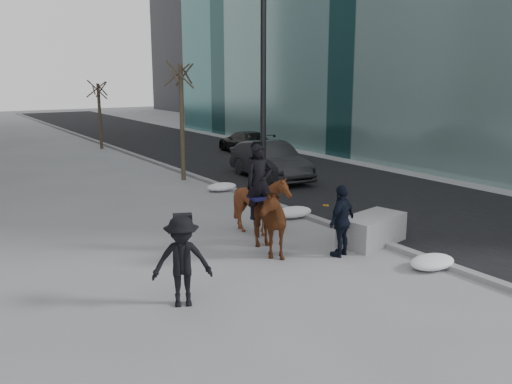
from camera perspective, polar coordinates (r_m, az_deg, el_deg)
ground at (r=12.67m, az=2.94°, el=-7.63°), size 120.00×120.00×0.00m
road at (r=24.50m, az=2.77°, el=2.19°), size 8.00×90.00×0.01m
curb at (r=22.46m, az=-5.60°, el=1.35°), size 0.25×90.00×0.12m
planter at (r=14.37m, az=12.08°, el=-3.88°), size 2.03×1.32×0.75m
car_near at (r=22.56m, az=1.50°, el=3.31°), size 2.13×4.87×1.56m
car_far at (r=30.09m, az=-1.13°, el=5.29°), size 2.15×4.44×1.25m
tree_near at (r=22.39m, az=-7.81°, el=7.85°), size 1.20×1.20×5.22m
tree_far at (r=33.02m, az=-16.13°, el=8.01°), size 1.20×1.20×4.19m
mounted_left at (r=13.17m, az=0.67°, el=-2.30°), size 1.30×2.20×2.67m
mounted_right at (r=14.70m, az=0.51°, el=-0.63°), size 1.82×1.91×2.55m
feeder at (r=13.16m, az=9.02°, el=-3.00°), size 1.11×1.02×1.75m
camera_crew at (r=10.33m, az=-7.79°, el=-7.21°), size 1.30×1.03×1.75m
lamppost at (r=17.36m, az=0.87°, el=14.56°), size 0.25×0.93×9.09m
snow_piles at (r=16.51m, az=4.45°, el=-2.32°), size 1.25×10.61×0.32m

